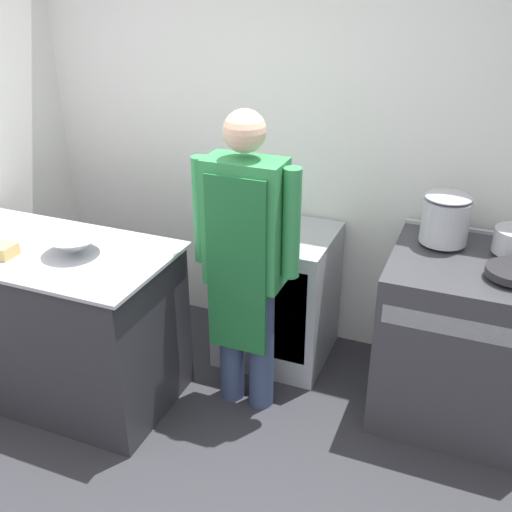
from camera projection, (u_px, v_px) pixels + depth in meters
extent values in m
cube|color=white|center=(288.00, 136.00, 3.65)|extent=(8.00, 0.05, 2.70)
cube|color=#2D2D33|center=(60.00, 324.00, 3.40)|extent=(1.29, 0.71, 0.90)
cube|color=#B2B5BC|center=(48.00, 251.00, 3.20)|extent=(1.34, 0.74, 0.02)
cube|color=#38383D|center=(463.00, 338.00, 3.24)|extent=(0.84, 0.80, 0.94)
cube|color=#B2B5BC|center=(465.00, 328.00, 2.79)|extent=(0.78, 0.03, 0.10)
cube|color=#B2B5BC|center=(482.00, 231.00, 3.35)|extent=(0.84, 0.03, 0.02)
cube|color=#A8ADB2|center=(277.00, 295.00, 3.74)|extent=(0.67, 0.60, 0.86)
cube|color=silver|center=(260.00, 311.00, 3.48)|extent=(0.57, 0.02, 0.60)
cylinder|color=#38476B|center=(232.00, 339.00, 3.38)|extent=(0.14, 0.14, 0.78)
cylinder|color=#38476B|center=(261.00, 346.00, 3.31)|extent=(0.14, 0.14, 0.78)
cube|color=#338C4C|center=(245.00, 223.00, 3.03)|extent=(0.40, 0.22, 0.67)
cube|color=#1E6633|center=(236.00, 269.00, 3.01)|extent=(0.32, 0.02, 0.97)
cylinder|color=#338C4C|center=(202.00, 210.00, 3.09)|extent=(0.09, 0.09, 0.57)
cylinder|color=#338C4C|center=(291.00, 224.00, 2.93)|extent=(0.09, 0.09, 0.57)
sphere|color=beige|center=(245.00, 131.00, 2.82)|extent=(0.21, 0.21, 0.21)
cone|color=#B2B5BC|center=(74.00, 244.00, 3.12)|extent=(0.30, 0.30, 0.10)
cube|color=#D8B266|center=(4.00, 251.00, 3.10)|extent=(0.12, 0.12, 0.07)
cylinder|color=#B2B5BC|center=(445.00, 221.00, 3.15)|extent=(0.25, 0.25, 0.24)
ellipsoid|color=#B2B5BC|center=(449.00, 197.00, 3.09)|extent=(0.24, 0.24, 0.04)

